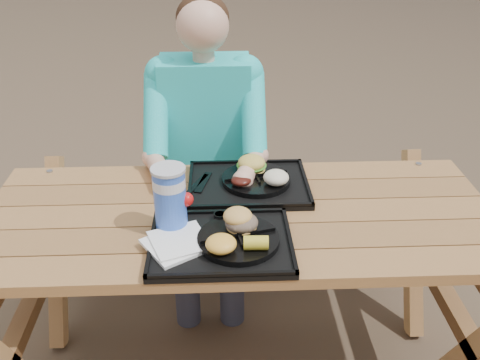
{
  "coord_description": "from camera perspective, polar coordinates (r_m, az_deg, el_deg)",
  "views": [
    {
      "loc": [
        -0.07,
        -1.58,
        1.76
      ],
      "look_at": [
        0.0,
        0.0,
        0.88
      ],
      "focal_mm": 40.0,
      "sensor_mm": 36.0,
      "label": 1
    }
  ],
  "objects": [
    {
      "name": "mac_cheese",
      "position": [
        1.62,
        -2.04,
        -6.82
      ],
      "size": [
        0.09,
        0.09,
        0.05
      ],
      "primitive_type": "ellipsoid",
      "color": "yellow",
      "rests_on": "plate_near"
    },
    {
      "name": "corn_cob",
      "position": [
        1.62,
        1.71,
        -6.71
      ],
      "size": [
        0.08,
        0.08,
        0.04
      ],
      "primitive_type": null,
      "rotation": [
        0.0,
        0.0,
        -0.03
      ],
      "color": "yellow",
      "rests_on": "plate_near"
    },
    {
      "name": "condiment_mustard",
      "position": [
        1.8,
        -0.14,
        -3.68
      ],
      "size": [
        0.05,
        0.05,
        0.03
      ],
      "primitive_type": "cylinder",
      "color": "#C49215",
      "rests_on": "tray_near"
    },
    {
      "name": "potato_salad",
      "position": [
        1.97,
        3.87,
        0.27
      ],
      "size": [
        0.09,
        0.09,
        0.05
      ],
      "primitive_type": "ellipsoid",
      "color": "#F2EACD",
      "rests_on": "plate_far"
    },
    {
      "name": "plate_far",
      "position": [
        2.02,
        1.72,
        0.07
      ],
      "size": [
        0.26,
        0.26,
        0.02
      ],
      "primitive_type": "cylinder",
      "color": "black",
      "rests_on": "tray_far"
    },
    {
      "name": "cutlery_far",
      "position": [
        2.02,
        -3.94,
        -0.26
      ],
      "size": [
        0.07,
        0.16,
        0.01
      ],
      "primitive_type": "cube",
      "rotation": [
        0.0,
        0.0,
        -0.25
      ],
      "color": "black",
      "rests_on": "tray_far"
    },
    {
      "name": "burger",
      "position": [
        2.04,
        1.24,
        2.2
      ],
      "size": [
        0.11,
        0.11,
        0.1
      ],
      "primitive_type": null,
      "color": "#DEBB4E",
      "rests_on": "plate_far"
    },
    {
      "name": "baked_beans",
      "position": [
        1.96,
        0.12,
        -0.05
      ],
      "size": [
        0.07,
        0.07,
        0.03
      ],
      "primitive_type": "ellipsoid",
      "color": "#43130D",
      "rests_on": "plate_far"
    },
    {
      "name": "condiment_bbq",
      "position": [
        1.8,
        -2.14,
        -3.95
      ],
      "size": [
        0.04,
        0.04,
        0.03
      ],
      "primitive_type": "cylinder",
      "color": "black",
      "rests_on": "tray_near"
    },
    {
      "name": "napkin_stack",
      "position": [
        1.69,
        -6.85,
        -6.74
      ],
      "size": [
        0.24,
        0.24,
        0.02
      ],
      "primitive_type": "cube",
      "rotation": [
        0.0,
        0.0,
        0.58
      ],
      "color": "white",
      "rests_on": "tray_near"
    },
    {
      "name": "diner",
      "position": [
        2.43,
        -3.51,
        1.47
      ],
      "size": [
        0.48,
        0.84,
        1.28
      ],
      "primitive_type": null,
      "color": "#199EB1",
      "rests_on": "ground"
    },
    {
      "name": "picnic_table",
      "position": [
        2.1,
        0.0,
        -12.12
      ],
      "size": [
        1.8,
        1.49,
        0.75
      ],
      "primitive_type": null,
      "color": "#999999",
      "rests_on": "ground"
    },
    {
      "name": "soda_cup",
      "position": [
        1.72,
        -7.47,
        -2.1
      ],
      "size": [
        0.1,
        0.1,
        0.21
      ],
      "primitive_type": "cylinder",
      "color": "blue",
      "rests_on": "tray_near"
    },
    {
      "name": "tray_near",
      "position": [
        1.71,
        -2.04,
        -6.85
      ],
      "size": [
        0.45,
        0.35,
        0.02
      ],
      "primitive_type": "cube",
      "color": "black",
      "rests_on": "picnic_table"
    },
    {
      "name": "tray_far",
      "position": [
        2.02,
        0.89,
        -0.58
      ],
      "size": [
        0.45,
        0.35,
        0.02
      ],
      "primitive_type": "cube",
      "color": "black",
      "rests_on": "picnic_table"
    },
    {
      "name": "plate_near",
      "position": [
        1.69,
        -0.18,
        -6.36
      ],
      "size": [
        0.26,
        0.26,
        0.02
      ],
      "primitive_type": "cylinder",
      "color": "black",
      "rests_on": "tray_near"
    },
    {
      "name": "sandwich",
      "position": [
        1.7,
        0.16,
        -3.7
      ],
      "size": [
        0.1,
        0.1,
        0.1
      ],
      "primitive_type": null,
      "color": "#E3A550",
      "rests_on": "plate_near"
    }
  ]
}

